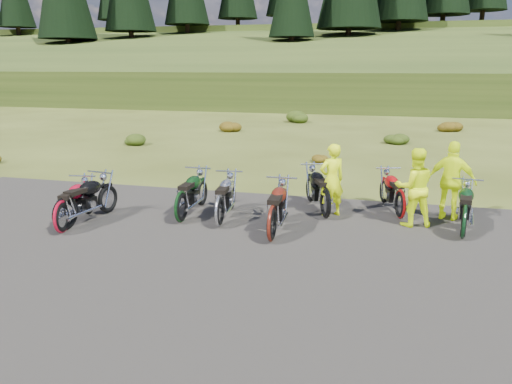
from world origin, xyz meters
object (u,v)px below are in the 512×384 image
(motorcycle_3, at_px, (220,228))
(person_middle, at_px, (332,181))
(motorcycle_0, at_px, (67,231))
(motorcycle_7, at_px, (462,240))

(motorcycle_3, relative_size, person_middle, 1.17)
(motorcycle_3, bearing_deg, person_middle, -63.46)
(motorcycle_0, xyz_separation_m, motorcycle_7, (8.40, 1.59, 0.00))
(motorcycle_3, bearing_deg, motorcycle_0, 103.04)
(motorcycle_3, bearing_deg, motorcycle_7, -90.23)
(motorcycle_0, distance_m, person_middle, 6.16)
(motorcycle_0, height_order, person_middle, person_middle)
(motorcycle_0, height_order, motorcycle_3, motorcycle_0)
(motorcycle_3, xyz_separation_m, person_middle, (2.34, 1.48, 0.88))
(motorcycle_3, height_order, person_middle, person_middle)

